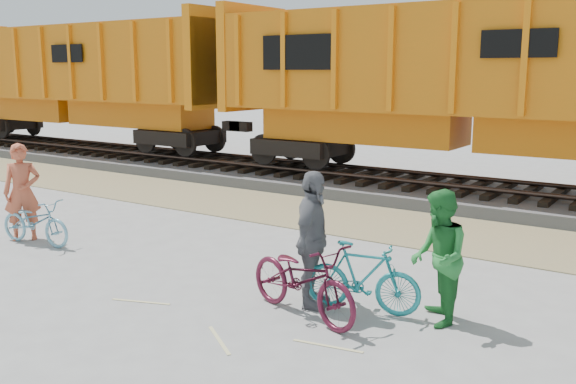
% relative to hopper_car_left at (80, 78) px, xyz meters
% --- Properties ---
extents(ground, '(120.00, 120.00, 0.00)m').
position_rel_hopper_car_left_xyz_m(ground, '(14.48, -9.00, -3.01)').
color(ground, '#9E9E99').
rests_on(ground, ground).
extents(gravel_strip, '(120.00, 3.00, 0.02)m').
position_rel_hopper_car_left_xyz_m(gravel_strip, '(14.48, -3.50, -3.00)').
color(gravel_strip, tan).
rests_on(gravel_strip, ground).
extents(ballast_bed, '(120.00, 4.00, 0.30)m').
position_rel_hopper_car_left_xyz_m(ballast_bed, '(14.48, 0.00, -2.86)').
color(ballast_bed, slate).
rests_on(ballast_bed, ground).
extents(track, '(120.00, 2.60, 0.24)m').
position_rel_hopper_car_left_xyz_m(track, '(14.48, 0.00, -2.53)').
color(track, black).
rests_on(track, ballast_bed).
extents(hopper_car_left, '(14.00, 3.13, 4.65)m').
position_rel_hopper_car_left_xyz_m(hopper_car_left, '(0.00, 0.00, 0.00)').
color(hopper_car_left, black).
rests_on(hopper_car_left, track).
extents(hopper_car_center, '(14.00, 3.13, 4.65)m').
position_rel_hopper_car_left_xyz_m(hopper_car_center, '(15.00, 0.00, 0.00)').
color(hopper_car_center, black).
rests_on(hopper_car_center, track).
extents(bicycle_blue, '(1.74, 0.79, 0.88)m').
position_rel_hopper_car_left_xyz_m(bicycle_blue, '(9.50, -8.72, -2.57)').
color(bicycle_blue, '#73B5CD').
rests_on(bicycle_blue, ground).
extents(bicycle_teal, '(1.70, 0.79, 0.98)m').
position_rel_hopper_car_left_xyz_m(bicycle_teal, '(16.28, -8.35, -2.51)').
color(bicycle_teal, teal).
rests_on(bicycle_teal, ground).
extents(bicycle_maroon, '(2.14, 1.25, 1.06)m').
position_rel_hopper_car_left_xyz_m(bicycle_maroon, '(15.71, -8.96, -2.47)').
color(bicycle_maroon, '#4C1125').
rests_on(bicycle_maroon, ground).
extents(person_solo, '(0.80, 0.82, 1.90)m').
position_rel_hopper_car_left_xyz_m(person_solo, '(9.00, -8.62, -2.06)').
color(person_solo, '#C15839').
rests_on(person_solo, ground).
extents(person_man, '(1.02, 1.09, 1.78)m').
position_rel_hopper_car_left_xyz_m(person_man, '(17.28, -8.15, -2.12)').
color(person_man, '#247C32').
rests_on(person_man, ground).
extents(person_woman, '(0.79, 1.22, 1.94)m').
position_rel_hopper_car_left_xyz_m(person_woman, '(15.61, -8.56, -2.04)').
color(person_woman, slate).
rests_on(person_woman, ground).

